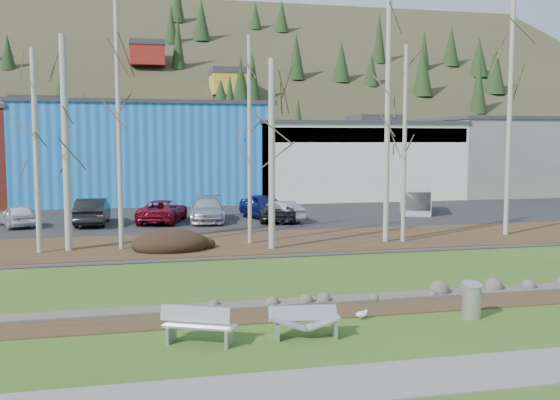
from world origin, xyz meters
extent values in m
plane|color=#335016|center=(0.00, 0.00, 0.00)|extent=(200.00, 200.00, 0.00)
cube|color=#63635F|center=(0.00, -3.50, 0.02)|extent=(80.00, 2.00, 0.04)
cube|color=#382616|center=(0.00, 2.10, 0.01)|extent=(80.00, 1.80, 0.03)
cube|color=#382616|center=(0.00, 14.50, 0.07)|extent=(80.00, 7.00, 0.15)
cube|color=black|center=(0.00, 25.00, 0.07)|extent=(80.00, 14.00, 0.14)
cube|color=#1C5AB4|center=(-6.00, 39.00, 4.00)|extent=(20.00, 12.00, 8.00)
cube|color=#333338|center=(-6.00, 39.00, 8.15)|extent=(20.40, 12.24, 0.30)
cube|color=silver|center=(12.00, 39.00, 3.25)|extent=(18.00, 12.00, 6.50)
cube|color=#333338|center=(12.00, 39.00, 6.65)|extent=(18.36, 12.24, 0.30)
cube|color=navy|center=(12.00, 33.10, 5.60)|extent=(17.64, 0.20, 1.20)
cube|color=slate|center=(28.00, 39.00, 3.50)|extent=(14.00, 12.00, 7.00)
cube|color=#333338|center=(28.00, 39.00, 7.15)|extent=(14.28, 12.24, 0.30)
cube|color=silver|center=(-5.84, 0.19, 0.23)|extent=(0.31, 0.55, 0.45)
cube|color=silver|center=(-4.43, -0.46, 0.23)|extent=(0.31, 0.55, 0.45)
cube|color=silver|center=(-5.23, 0.07, 0.72)|extent=(1.74, 0.89, 0.42)
cube|color=silver|center=(-5.14, -0.13, 0.46)|extent=(1.90, 1.24, 0.05)
cube|color=silver|center=(-3.14, -0.19, 0.22)|extent=(0.14, 0.56, 0.44)
cube|color=silver|center=(-1.63, -0.35, 0.22)|extent=(0.14, 0.56, 0.44)
cube|color=silver|center=(-2.41, -0.05, 0.61)|extent=(1.83, 0.39, 0.39)
cube|color=#ACAFB2|center=(-2.84, -0.22, 0.40)|extent=(0.93, 0.60, 0.33)
cube|color=#ACAFB2|center=(-1.94, -0.32, 0.40)|extent=(0.93, 0.60, 0.33)
cylinder|color=silver|center=(2.80, 0.47, 0.47)|extent=(0.59, 0.59, 0.95)
cylinder|color=gold|center=(-0.40, 0.99, 0.05)|extent=(0.01, 0.01, 0.09)
cylinder|color=gold|center=(-0.40, 1.04, 0.05)|extent=(0.01, 0.01, 0.09)
ellipsoid|color=white|center=(-0.38, 1.01, 0.15)|extent=(0.33, 0.18, 0.18)
cube|color=gray|center=(-0.38, 1.01, 0.18)|extent=(0.21, 0.11, 0.02)
sphere|color=white|center=(-0.24, 1.00, 0.23)|extent=(0.10, 0.10, 0.10)
cone|color=gold|center=(-0.17, 1.00, 0.23)|extent=(0.06, 0.03, 0.03)
ellipsoid|color=black|center=(-5.23, 13.10, 0.49)|extent=(3.52, 2.48, 0.69)
cylinder|color=beige|center=(-10.98, 13.66, 4.66)|extent=(0.24, 0.24, 9.03)
cylinder|color=beige|center=(-9.76, 14.01, 5.00)|extent=(0.32, 0.32, 9.70)
cylinder|color=beige|center=(-7.42, 13.87, 6.07)|extent=(0.22, 0.22, 11.85)
cylinder|color=beige|center=(-0.59, 12.41, 4.50)|extent=(0.30, 0.30, 8.71)
cylinder|color=beige|center=(-1.32, 14.16, 5.15)|extent=(0.20, 0.20, 9.99)
cylinder|color=beige|center=(6.22, 13.03, 4.97)|extent=(0.20, 0.20, 9.65)
cylinder|color=beige|center=(5.35, 13.15, 6.12)|extent=(0.26, 0.26, 11.94)
cylinder|color=beige|center=(12.51, 13.90, 6.25)|extent=(0.25, 0.25, 12.20)
imported|color=white|center=(-13.57, 23.00, 0.79)|extent=(2.85, 4.10, 1.30)
imported|color=black|center=(-9.33, 22.93, 0.94)|extent=(1.88, 4.92, 1.60)
imported|color=maroon|center=(-5.19, 23.05, 0.84)|extent=(3.57, 5.44, 1.39)
imported|color=#A6A7AD|center=(-2.47, 22.83, 0.88)|extent=(2.57, 5.28, 1.48)
imported|color=#121556|center=(1.27, 23.40, 0.94)|extent=(3.05, 5.00, 1.59)
imported|color=#B3B4B5|center=(1.97, 21.84, 0.78)|extent=(2.40, 4.14, 1.29)
imported|color=black|center=(1.99, 22.07, 0.78)|extent=(3.37, 5.04, 1.29)
cube|color=silver|center=(12.09, 24.30, 1.15)|extent=(3.54, 5.00, 2.02)
cube|color=black|center=(11.40, 22.61, 1.15)|extent=(2.06, 1.59, 1.25)
camera|label=1|loc=(-6.55, -15.62, 5.15)|focal=40.00mm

